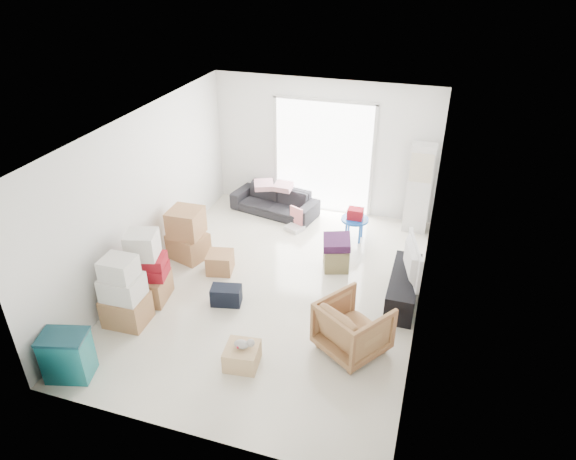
{
  "coord_description": "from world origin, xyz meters",
  "views": [
    {
      "loc": [
        2.25,
        -6.43,
        4.94
      ],
      "look_at": [
        0.15,
        0.2,
        1.0
      ],
      "focal_mm": 32.0,
      "sensor_mm": 36.0,
      "label": 1
    }
  ],
  "objects_px": {
    "ottoman": "(336,258)",
    "television": "(406,271)",
    "sofa": "(275,197)",
    "kids_table": "(355,218)",
    "armchair": "(353,325)",
    "wood_crate": "(242,356)",
    "storage_bins": "(67,356)",
    "ac_tower": "(419,189)",
    "tv_console": "(403,287)"
  },
  "relations": [
    {
      "from": "sofa",
      "to": "armchair",
      "type": "distance_m",
      "value": 4.25
    },
    {
      "from": "sofa",
      "to": "kids_table",
      "type": "bearing_deg",
      "value": -6.15
    },
    {
      "from": "television",
      "to": "storage_bins",
      "type": "distance_m",
      "value": 4.88
    },
    {
      "from": "armchair",
      "to": "tv_console",
      "type": "bearing_deg",
      "value": -77.67
    },
    {
      "from": "wood_crate",
      "to": "tv_console",
      "type": "bearing_deg",
      "value": 48.12
    },
    {
      "from": "television",
      "to": "ottoman",
      "type": "relative_size",
      "value": 2.42
    },
    {
      "from": "tv_console",
      "to": "storage_bins",
      "type": "xyz_separation_m",
      "value": [
        -3.9,
        -2.93,
        0.1
      ]
    },
    {
      "from": "armchair",
      "to": "wood_crate",
      "type": "relative_size",
      "value": 1.94
    },
    {
      "from": "ottoman",
      "to": "wood_crate",
      "type": "height_order",
      "value": "ottoman"
    },
    {
      "from": "wood_crate",
      "to": "kids_table",
      "type": "bearing_deg",
      "value": 78.31
    },
    {
      "from": "ac_tower",
      "to": "television",
      "type": "xyz_separation_m",
      "value": [
        0.05,
        -2.35,
        -0.35
      ]
    },
    {
      "from": "wood_crate",
      "to": "ac_tower",
      "type": "bearing_deg",
      "value": 67.73
    },
    {
      "from": "sofa",
      "to": "kids_table",
      "type": "distance_m",
      "value": 1.87
    },
    {
      "from": "storage_bins",
      "to": "ac_tower",
      "type": "bearing_deg",
      "value": 53.89
    },
    {
      "from": "kids_table",
      "to": "ac_tower",
      "type": "bearing_deg",
      "value": 34.76
    },
    {
      "from": "ac_tower",
      "to": "sofa",
      "type": "bearing_deg",
      "value": -176.96
    },
    {
      "from": "sofa",
      "to": "wood_crate",
      "type": "height_order",
      "value": "sofa"
    },
    {
      "from": "tv_console",
      "to": "wood_crate",
      "type": "height_order",
      "value": "tv_console"
    },
    {
      "from": "tv_console",
      "to": "television",
      "type": "bearing_deg",
      "value": 0.0
    },
    {
      "from": "tv_console",
      "to": "sofa",
      "type": "relative_size",
      "value": 0.78
    },
    {
      "from": "armchair",
      "to": "wood_crate",
      "type": "height_order",
      "value": "armchair"
    },
    {
      "from": "sofa",
      "to": "storage_bins",
      "type": "distance_m",
      "value": 5.23
    },
    {
      "from": "kids_table",
      "to": "storage_bins",
      "type": "bearing_deg",
      "value": -121.63
    },
    {
      "from": "sofa",
      "to": "armchair",
      "type": "xyz_separation_m",
      "value": [
        2.34,
        -3.54,
        0.07
      ]
    },
    {
      "from": "storage_bins",
      "to": "sofa",
      "type": "bearing_deg",
      "value": 78.67
    },
    {
      "from": "television",
      "to": "kids_table",
      "type": "relative_size",
      "value": 1.54
    },
    {
      "from": "television",
      "to": "kids_table",
      "type": "xyz_separation_m",
      "value": [
        -1.1,
        1.62,
        -0.07
      ]
    },
    {
      "from": "sofa",
      "to": "armchair",
      "type": "bearing_deg",
      "value": -44.73
    },
    {
      "from": "wood_crate",
      "to": "television",
      "type": "bearing_deg",
      "value": 48.12
    },
    {
      "from": "ac_tower",
      "to": "armchair",
      "type": "height_order",
      "value": "ac_tower"
    },
    {
      "from": "ottoman",
      "to": "wood_crate",
      "type": "xyz_separation_m",
      "value": [
        -0.66,
        -2.63,
        -0.06
      ]
    },
    {
      "from": "ottoman",
      "to": "sofa",
      "type": "bearing_deg",
      "value": 135.52
    },
    {
      "from": "television",
      "to": "sofa",
      "type": "distance_m",
      "value": 3.62
    },
    {
      "from": "ac_tower",
      "to": "television",
      "type": "bearing_deg",
      "value": -88.78
    },
    {
      "from": "armchair",
      "to": "kids_table",
      "type": "xyz_separation_m",
      "value": [
        -0.56,
        2.97,
        0.04
      ]
    },
    {
      "from": "tv_console",
      "to": "armchair",
      "type": "distance_m",
      "value": 1.46
    },
    {
      "from": "armchair",
      "to": "ottoman",
      "type": "height_order",
      "value": "armchair"
    },
    {
      "from": "storage_bins",
      "to": "armchair",
      "type": "bearing_deg",
      "value": 25.22
    },
    {
      "from": "ottoman",
      "to": "television",
      "type": "bearing_deg",
      "value": -24.85
    },
    {
      "from": "armchair",
      "to": "storage_bins",
      "type": "height_order",
      "value": "armchair"
    },
    {
      "from": "tv_console",
      "to": "storage_bins",
      "type": "height_order",
      "value": "storage_bins"
    },
    {
      "from": "armchair",
      "to": "storage_bins",
      "type": "bearing_deg",
      "value": 59.19
    },
    {
      "from": "ac_tower",
      "to": "armchair",
      "type": "bearing_deg",
      "value": -97.46
    },
    {
      "from": "ac_tower",
      "to": "tv_console",
      "type": "height_order",
      "value": "ac_tower"
    },
    {
      "from": "television",
      "to": "armchair",
      "type": "distance_m",
      "value": 1.45
    },
    {
      "from": "ac_tower",
      "to": "wood_crate",
      "type": "xyz_separation_m",
      "value": [
        -1.81,
        -4.43,
        -0.73
      ]
    },
    {
      "from": "kids_table",
      "to": "ottoman",
      "type": "bearing_deg",
      "value": -95.46
    },
    {
      "from": "ac_tower",
      "to": "kids_table",
      "type": "xyz_separation_m",
      "value": [
        -1.05,
        -0.73,
        -0.42
      ]
    },
    {
      "from": "ac_tower",
      "to": "kids_table",
      "type": "relative_size",
      "value": 2.73
    },
    {
      "from": "ac_tower",
      "to": "tv_console",
      "type": "distance_m",
      "value": 2.44
    }
  ]
}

